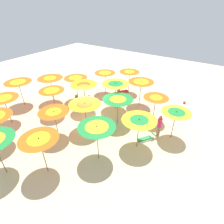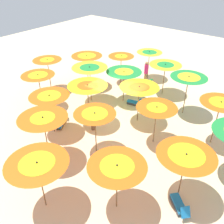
{
  "view_description": "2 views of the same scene",
  "coord_description": "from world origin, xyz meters",
  "px_view_note": "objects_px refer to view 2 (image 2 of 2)",
  "views": [
    {
      "loc": [
        8.76,
        8.39,
        8.43
      ],
      "look_at": [
        -0.6,
        2.06,
        1.2
      ],
      "focal_mm": 28.52,
      "sensor_mm": 36.0,
      "label": 1
    },
    {
      "loc": [
        7.46,
        -9.92,
        8.54
      ],
      "look_at": [
        0.62,
        -1.21,
        1.48
      ],
      "focal_mm": 40.08,
      "sensor_mm": 36.0,
      "label": 2
    }
  ],
  "objects_px": {
    "beach_umbrella_16": "(43,121)",
    "beach_umbrella_5": "(186,158)",
    "beach_umbrella_9": "(121,58)",
    "beach_umbrella_15": "(38,166)",
    "beach_ball": "(92,63)",
    "beach_umbrella_7": "(139,90)",
    "lounger_0": "(179,205)",
    "beach_umbrella_2": "(188,80)",
    "lounger_4": "(153,86)",
    "lounger_2": "(135,102)",
    "beachgoer_0": "(146,72)",
    "beach_umbrella_12": "(88,88)",
    "beach_umbrella_19": "(47,62)",
    "beach_umbrella_17": "(50,99)",
    "beach_umbrella_13": "(90,69)",
    "beach_umbrella_1": "(220,105)",
    "beach_umbrella_10": "(117,169)",
    "beach_umbrella_3": "(165,67)",
    "beach_umbrella_4": "(149,54)",
    "lounger_3": "(62,121)",
    "lounger_1": "(50,91)",
    "beach_umbrella_18": "(38,78)",
    "beach_umbrella_14": "(87,59)",
    "beach_umbrella_6": "(156,111)",
    "beach_umbrella_11": "(95,117)",
    "beach_umbrella_8": "(124,74)"
  },
  "relations": [
    {
      "from": "beach_umbrella_4",
      "to": "beach_umbrella_12",
      "type": "height_order",
      "value": "beach_umbrella_12"
    },
    {
      "from": "lounger_3",
      "to": "beach_umbrella_13",
      "type": "bearing_deg",
      "value": 158.94
    },
    {
      "from": "beach_umbrella_13",
      "to": "beach_ball",
      "type": "xyz_separation_m",
      "value": [
        -4.38,
        4.97,
        -2.15
      ]
    },
    {
      "from": "beach_umbrella_9",
      "to": "beach_umbrella_14",
      "type": "bearing_deg",
      "value": -127.19
    },
    {
      "from": "beach_umbrella_9",
      "to": "beach_umbrella_15",
      "type": "bearing_deg",
      "value": -68.2
    },
    {
      "from": "beach_umbrella_14",
      "to": "beach_umbrella_18",
      "type": "xyz_separation_m",
      "value": [
        -0.29,
        -4.08,
        -0.12
      ]
    },
    {
      "from": "lounger_1",
      "to": "lounger_2",
      "type": "bearing_deg",
      "value": -124.11
    },
    {
      "from": "beach_umbrella_2",
      "to": "beach_umbrella_5",
      "type": "xyz_separation_m",
      "value": [
        2.6,
        -6.11,
        -0.14
      ]
    },
    {
      "from": "beach_umbrella_15",
      "to": "lounger_4",
      "type": "distance_m",
      "value": 11.84
    },
    {
      "from": "beach_umbrella_6",
      "to": "beach_umbrella_17",
      "type": "bearing_deg",
      "value": -151.27
    },
    {
      "from": "lounger_2",
      "to": "beachgoer_0",
      "type": "height_order",
      "value": "beachgoer_0"
    },
    {
      "from": "beach_umbrella_9",
      "to": "beach_umbrella_17",
      "type": "bearing_deg",
      "value": -83.39
    },
    {
      "from": "beach_umbrella_16",
      "to": "beach_ball",
      "type": "height_order",
      "value": "beach_umbrella_16"
    },
    {
      "from": "beach_umbrella_16",
      "to": "beach_umbrella_5",
      "type": "bearing_deg",
      "value": 17.14
    },
    {
      "from": "beach_umbrella_6",
      "to": "lounger_2",
      "type": "xyz_separation_m",
      "value": [
        -2.92,
        2.59,
        -1.75
      ]
    },
    {
      "from": "beach_umbrella_7",
      "to": "lounger_2",
      "type": "xyz_separation_m",
      "value": [
        -1.15,
        1.44,
        -1.88
      ]
    },
    {
      "from": "beach_umbrella_16",
      "to": "beach_umbrella_19",
      "type": "height_order",
      "value": "beach_umbrella_16"
    },
    {
      "from": "beach_umbrella_1",
      "to": "beach_umbrella_5",
      "type": "xyz_separation_m",
      "value": [
        0.17,
        -4.3,
        -0.2
      ]
    },
    {
      "from": "beach_umbrella_2",
      "to": "beachgoer_0",
      "type": "bearing_deg",
      "value": 151.75
    },
    {
      "from": "beach_umbrella_11",
      "to": "beach_umbrella_15",
      "type": "relative_size",
      "value": 0.99
    },
    {
      "from": "beach_umbrella_17",
      "to": "beach_umbrella_6",
      "type": "bearing_deg",
      "value": 28.73
    },
    {
      "from": "beach_umbrella_4",
      "to": "lounger_3",
      "type": "distance_m",
      "value": 8.88
    },
    {
      "from": "beach_umbrella_10",
      "to": "lounger_0",
      "type": "xyz_separation_m",
      "value": [
        2.0,
        1.45,
        -1.83
      ]
    },
    {
      "from": "beach_umbrella_3",
      "to": "beach_umbrella_9",
      "type": "xyz_separation_m",
      "value": [
        -3.47,
        -0.33,
        -0.07
      ]
    },
    {
      "from": "beach_umbrella_3",
      "to": "beach_ball",
      "type": "relative_size",
      "value": 8.91
    },
    {
      "from": "beach_umbrella_2",
      "to": "beach_umbrella_13",
      "type": "xyz_separation_m",
      "value": [
        -5.6,
        -2.41,
        0.02
      ]
    },
    {
      "from": "beach_umbrella_9",
      "to": "beach_umbrella_12",
      "type": "relative_size",
      "value": 0.86
    },
    {
      "from": "beach_umbrella_4",
      "to": "beach_umbrella_17",
      "type": "xyz_separation_m",
      "value": [
        -0.4,
        -9.4,
        0.09
      ]
    },
    {
      "from": "beach_umbrella_1",
      "to": "beach_umbrella_5",
      "type": "relative_size",
      "value": 1.08
    },
    {
      "from": "beach_umbrella_17",
      "to": "beach_umbrella_18",
      "type": "height_order",
      "value": "beach_umbrella_17"
    },
    {
      "from": "beach_umbrella_12",
      "to": "beach_umbrella_19",
      "type": "height_order",
      "value": "beach_umbrella_12"
    },
    {
      "from": "beach_umbrella_1",
      "to": "beach_umbrella_9",
      "type": "relative_size",
      "value": 1.17
    },
    {
      "from": "beach_umbrella_3",
      "to": "beach_umbrella_13",
      "type": "xyz_separation_m",
      "value": [
        -3.33,
        -3.9,
        0.24
      ]
    },
    {
      "from": "beach_umbrella_7",
      "to": "lounger_0",
      "type": "height_order",
      "value": "beach_umbrella_7"
    },
    {
      "from": "beach_umbrella_4",
      "to": "beach_umbrella_9",
      "type": "bearing_deg",
      "value": -123.4
    },
    {
      "from": "beach_umbrella_5",
      "to": "beach_umbrella_15",
      "type": "relative_size",
      "value": 0.99
    },
    {
      "from": "beach_umbrella_4",
      "to": "beach_umbrella_7",
      "type": "relative_size",
      "value": 0.96
    },
    {
      "from": "beach_umbrella_2",
      "to": "beach_umbrella_10",
      "type": "relative_size",
      "value": 1.11
    },
    {
      "from": "beach_umbrella_10",
      "to": "beachgoer_0",
      "type": "distance_m",
      "value": 11.54
    },
    {
      "from": "beach_umbrella_8",
      "to": "beach_umbrella_11",
      "type": "height_order",
      "value": "beach_umbrella_11"
    },
    {
      "from": "beach_umbrella_13",
      "to": "lounger_2",
      "type": "distance_m",
      "value": 3.64
    },
    {
      "from": "beach_umbrella_12",
      "to": "lounger_1",
      "type": "bearing_deg",
      "value": 168.18
    },
    {
      "from": "beach_umbrella_3",
      "to": "beach_umbrella_13",
      "type": "distance_m",
      "value": 5.13
    },
    {
      "from": "beach_umbrella_4",
      "to": "beach_umbrella_11",
      "type": "xyz_separation_m",
      "value": [
        2.55,
        -9.17,
        0.07
      ]
    },
    {
      "from": "lounger_3",
      "to": "beach_umbrella_5",
      "type": "bearing_deg",
      "value": 55.09
    },
    {
      "from": "beach_umbrella_19",
      "to": "beach_umbrella_18",
      "type": "bearing_deg",
      "value": -52.78
    },
    {
      "from": "beach_umbrella_3",
      "to": "beach_umbrella_18",
      "type": "distance_m",
      "value": 8.34
    },
    {
      "from": "beach_umbrella_2",
      "to": "lounger_4",
      "type": "height_order",
      "value": "beach_umbrella_2"
    },
    {
      "from": "lounger_1",
      "to": "lounger_3",
      "type": "distance_m",
      "value": 4.18
    },
    {
      "from": "beach_umbrella_2",
      "to": "beach_umbrella_18",
      "type": "bearing_deg",
      "value": -146.85
    }
  ]
}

